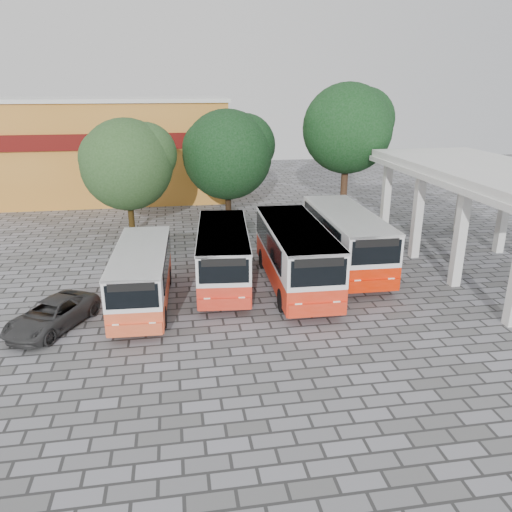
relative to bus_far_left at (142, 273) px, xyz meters
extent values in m
plane|color=#5C5C5C|center=(7.07, -1.96, -1.52)|extent=(90.00, 90.00, 0.00)
cube|color=silver|center=(14.92, 8.54, 0.98)|extent=(0.45, 0.45, 5.00)
cube|color=silver|center=(20.22, 8.54, 0.98)|extent=(0.45, 0.45, 5.00)
cube|color=silver|center=(17.57, 2.04, 3.68)|extent=(6.60, 15.60, 0.40)
cube|color=silver|center=(17.57, 2.04, 3.33)|extent=(6.80, 15.80, 0.30)
cube|color=#C57C29|center=(-3.93, 24.04, 2.48)|extent=(20.00, 10.00, 8.00)
cube|color=#590C0A|center=(-3.93, 18.94, 3.68)|extent=(20.00, 0.20, 1.20)
cube|color=silver|center=(-3.93, 24.04, 6.63)|extent=(20.40, 10.40, 0.30)
cube|color=#E6542B|center=(0.00, 0.01, -0.70)|extent=(2.47, 7.30, 0.95)
cube|color=white|center=(0.00, 0.01, 0.44)|extent=(2.47, 7.30, 1.33)
cube|color=white|center=(0.00, 0.01, 1.05)|extent=(2.51, 7.31, 0.11)
cube|color=black|center=(-1.10, 0.01, 0.45)|extent=(0.30, 5.95, 0.95)
cube|color=black|center=(1.10, 0.01, 0.45)|extent=(0.30, 5.95, 0.95)
cube|color=black|center=(0.00, -3.62, 0.45)|extent=(1.94, 0.13, 0.95)
cube|color=black|center=(0.00, -3.62, 0.83)|extent=(1.72, 0.13, 0.31)
cylinder|color=black|center=(-0.97, -2.33, -1.06)|extent=(0.25, 0.90, 0.90)
cylinder|color=black|center=(0.97, -2.33, -1.06)|extent=(0.25, 0.90, 0.90)
cylinder|color=black|center=(-0.97, 2.36, -1.06)|extent=(0.25, 0.90, 0.90)
cylinder|color=black|center=(0.97, 2.36, -1.06)|extent=(0.25, 0.90, 0.90)
cube|color=red|center=(3.77, 1.92, -0.65)|extent=(2.99, 7.87, 1.01)
cube|color=white|center=(3.77, 1.92, 0.57)|extent=(2.99, 7.87, 1.41)
cube|color=white|center=(3.77, 1.92, 1.22)|extent=(3.04, 7.87, 0.12)
cube|color=black|center=(2.60, 1.92, 0.58)|extent=(0.62, 6.32, 1.01)
cube|color=black|center=(4.95, 1.92, 0.58)|extent=(0.62, 6.32, 1.01)
cube|color=black|center=(3.77, -1.95, 0.58)|extent=(2.06, 0.24, 1.01)
cube|color=black|center=(3.77, -1.95, 0.98)|extent=(1.82, 0.22, 0.33)
cylinder|color=black|center=(2.74, -0.58, -1.03)|extent=(0.27, 0.96, 0.96)
cylinder|color=black|center=(4.81, -0.58, -1.03)|extent=(0.27, 0.96, 0.96)
cylinder|color=black|center=(2.74, 4.42, -1.03)|extent=(0.27, 0.96, 0.96)
cylinder|color=black|center=(4.81, 4.42, -1.03)|extent=(0.27, 0.96, 0.96)
cube|color=red|center=(7.16, 1.00, -0.56)|extent=(2.72, 8.48, 1.11)
cube|color=white|center=(7.16, 1.00, 0.77)|extent=(2.72, 8.48, 1.55)
cube|color=white|center=(7.16, 1.00, 1.48)|extent=(2.77, 8.48, 0.13)
cube|color=black|center=(5.88, 1.00, 0.78)|extent=(0.21, 6.95, 1.11)
cube|color=black|center=(8.44, 1.00, 0.78)|extent=(0.21, 6.95, 1.11)
cube|color=black|center=(7.16, -3.23, 0.78)|extent=(2.27, 0.10, 1.11)
cube|color=black|center=(7.16, -3.23, 1.22)|extent=(2.00, 0.11, 0.36)
cylinder|color=black|center=(6.02, -1.74, -0.99)|extent=(0.29, 1.05, 1.05)
cylinder|color=black|center=(8.30, -1.74, -0.99)|extent=(0.29, 1.05, 1.05)
cylinder|color=black|center=(6.02, 3.74, -0.99)|extent=(0.29, 1.05, 1.05)
cylinder|color=black|center=(8.30, 3.74, -0.99)|extent=(0.29, 1.05, 1.05)
cube|color=red|center=(10.38, 3.04, -0.56)|extent=(2.70, 8.50, 1.11)
cube|color=white|center=(10.38, 3.04, 0.77)|extent=(2.70, 8.50, 1.55)
cube|color=white|center=(10.38, 3.04, 1.49)|extent=(2.75, 8.50, 0.13)
cube|color=black|center=(9.10, 3.04, 0.79)|extent=(0.19, 6.97, 1.11)
cube|color=black|center=(11.67, 3.04, 0.79)|extent=(0.19, 6.97, 1.11)
cube|color=black|center=(10.38, -1.20, 0.79)|extent=(2.27, 0.09, 1.11)
cube|color=black|center=(10.38, -1.20, 1.23)|extent=(2.01, 0.10, 0.36)
cylinder|color=black|center=(9.24, 0.30, -0.99)|extent=(0.30, 1.06, 1.06)
cylinder|color=black|center=(11.52, 0.30, -0.99)|extent=(0.30, 1.06, 1.06)
cylinder|color=black|center=(9.24, 5.79, -0.99)|extent=(0.30, 1.06, 1.06)
cylinder|color=black|center=(11.52, 5.79, -0.99)|extent=(0.30, 1.06, 1.06)
cylinder|color=#3A290E|center=(-1.24, 11.14, 0.22)|extent=(0.38, 0.38, 3.46)
sphere|color=#24461B|center=(-1.24, 11.14, 3.10)|extent=(5.70, 5.70, 5.70)
sphere|color=#24461B|center=(-0.10, 11.44, 3.67)|extent=(3.99, 3.99, 3.99)
sphere|color=#24461B|center=(-2.24, 10.94, 3.52)|extent=(3.71, 3.71, 3.71)
cylinder|color=black|center=(5.41, 14.26, 0.27)|extent=(0.43, 0.43, 3.58)
sphere|color=black|center=(5.41, 14.26, 3.15)|extent=(6.27, 6.27, 6.27)
sphere|color=black|center=(6.66, 14.56, 3.77)|extent=(4.39, 4.39, 4.39)
sphere|color=black|center=(4.31, 14.06, 3.62)|extent=(4.08, 4.08, 4.08)
cylinder|color=#4C311F|center=(13.54, 12.69, 0.77)|extent=(0.48, 0.48, 4.57)
sphere|color=black|center=(13.54, 12.69, 4.96)|extent=(6.13, 6.13, 6.13)
sphere|color=black|center=(14.76, 12.99, 5.57)|extent=(4.29, 4.29, 4.29)
sphere|color=black|center=(12.46, 12.49, 5.42)|extent=(3.99, 3.99, 3.99)
imported|color=#2F2F2F|center=(-3.54, -1.71, -0.93)|extent=(3.74, 4.64, 1.17)
camera|label=1|loc=(1.61, -20.96, 7.86)|focal=35.00mm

